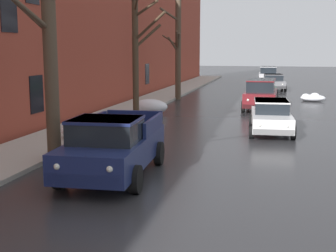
{
  "coord_description": "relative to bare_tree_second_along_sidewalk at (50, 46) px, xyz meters",
  "views": [
    {
      "loc": [
        2.23,
        -2.64,
        3.54
      ],
      "look_at": [
        -0.79,
        10.21,
        1.32
      ],
      "focal_mm": 48.5,
      "sensor_mm": 36.0,
      "label": 1
    }
  ],
  "objects": [
    {
      "name": "snow_bank_near_corner_left",
      "position": [
        0.0,
        11.27,
        -3.26
      ],
      "size": [
        1.96,
        1.27,
        0.84
      ],
      "color": "white",
      "rests_on": "ground"
    },
    {
      "name": "brick_townhouse_facade",
      "position": [
        -3.4,
        7.69,
        2.09
      ],
      "size": [
        0.63,
        80.0,
        11.51
      ],
      "color": "brown",
      "rests_on": "ground"
    },
    {
      "name": "snow_bank_mid_block_left",
      "position": [
        0.09,
        3.21,
        -3.27
      ],
      "size": [
        2.94,
        1.14,
        0.8
      ],
      "color": "white",
      "rests_on": "ground"
    },
    {
      "name": "snow_bank_along_left_kerb",
      "position": [
        9.4,
        20.06,
        -3.41
      ],
      "size": [
        1.69,
        1.15,
        0.58
      ],
      "color": "white",
      "rests_on": "ground"
    },
    {
      "name": "suv_maroon_parked_kerbside_mid",
      "position": [
        6.02,
        14.59,
        -2.67
      ],
      "size": [
        2.08,
        4.78,
        1.82
      ],
      "color": "maroon",
      "rests_on": "ground"
    },
    {
      "name": "left_sidewalk_slab",
      "position": [
        -1.52,
        7.69,
        -3.59
      ],
      "size": [
        2.77,
        80.0,
        0.14
      ],
      "primitive_type": "cube",
      "color": "#A8A399",
      "rests_on": "ground"
    },
    {
      "name": "sedan_grey_queued_behind_truck",
      "position": [
        6.67,
        28.49,
        -2.91
      ],
      "size": [
        2.28,
        4.31,
        1.42
      ],
      "color": "slate",
      "rests_on": "ground"
    },
    {
      "name": "bare_tree_mid_block",
      "position": [
        0.09,
        8.85,
        -0.34
      ],
      "size": [
        1.89,
        2.29,
        6.41
      ],
      "color": "#423323",
      "rests_on": "ground"
    },
    {
      "name": "bare_tree_second_along_sidewalk",
      "position": [
        0.0,
        0.0,
        0.0
      ],
      "size": [
        2.78,
        2.26,
        7.06
      ],
      "color": "#4C3D2D",
      "rests_on": "ground"
    },
    {
      "name": "suv_silver_at_far_intersection",
      "position": [
        6.06,
        36.43,
        -2.67
      ],
      "size": [
        2.21,
        4.65,
        1.82
      ],
      "color": "#B7B7BC",
      "rests_on": "ground"
    },
    {
      "name": "pickup_truck_darkblue_approaching_near_lane",
      "position": [
        2.43,
        -1.2,
        -2.78
      ],
      "size": [
        2.42,
        5.04,
        1.76
      ],
      "color": "navy",
      "rests_on": "ground"
    },
    {
      "name": "bare_tree_far_down_block",
      "position": [
        -0.03,
        19.07,
        0.09
      ],
      "size": [
        1.78,
        2.54,
        7.25
      ],
      "color": "#4C3D2D",
      "rests_on": "ground"
    },
    {
      "name": "sedan_white_parked_kerbside_close",
      "position": [
        6.68,
        6.85,
        -2.91
      ],
      "size": [
        2.01,
        4.42,
        1.42
      ],
      "color": "silver",
      "rests_on": "ground"
    },
    {
      "name": "sedan_green_parked_far_down_block",
      "position": [
        6.03,
        21.79,
        -2.91
      ],
      "size": [
        2.02,
        4.16,
        1.42
      ],
      "color": "#1E5633",
      "rests_on": "ground"
    }
  ]
}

